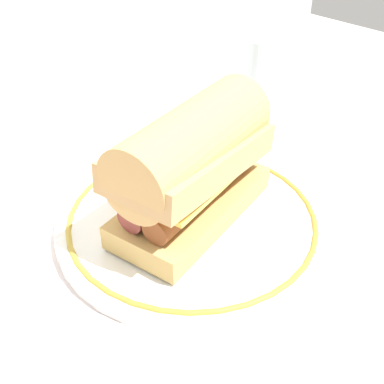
% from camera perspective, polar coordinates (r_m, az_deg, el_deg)
% --- Properties ---
extents(ground_plane, '(1.50, 1.50, 0.00)m').
position_cam_1_polar(ground_plane, '(0.50, 1.85, -6.23)').
color(ground_plane, silver).
extents(plate, '(0.29, 0.29, 0.01)m').
position_cam_1_polar(plate, '(0.52, 0.00, -3.31)').
color(plate, white).
rests_on(plate, ground_plane).
extents(sausage_sandwich, '(0.20, 0.12, 0.13)m').
position_cam_1_polar(sausage_sandwich, '(0.48, 0.00, 3.37)').
color(sausage_sandwich, tan).
rests_on(sausage_sandwich, plate).
extents(drinking_glass, '(0.06, 0.06, 0.12)m').
position_cam_1_polar(drinking_glass, '(0.73, 7.68, 12.82)').
color(drinking_glass, silver).
rests_on(drinking_glass, ground_plane).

